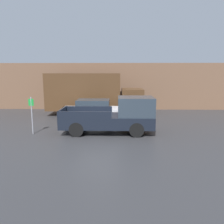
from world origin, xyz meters
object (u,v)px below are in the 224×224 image
at_px(pickup_truck, 116,116).
at_px(car, 92,111).
at_px(delivery_truck, 91,93).
at_px(parking_sign, 32,113).

bearing_deg(pickup_truck, car, 121.22).
height_order(delivery_truck, parking_sign, delivery_truck).
relative_size(pickup_truck, delivery_truck, 0.67).
bearing_deg(car, delivery_truck, 98.55).
distance_m(pickup_truck, delivery_truck, 6.33).
height_order(car, parking_sign, parking_sign).
bearing_deg(pickup_truck, delivery_truck, 110.42).
bearing_deg(parking_sign, pickup_truck, 4.77).
bearing_deg(parking_sign, car, 46.28).
relative_size(delivery_truck, parking_sign, 3.71).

